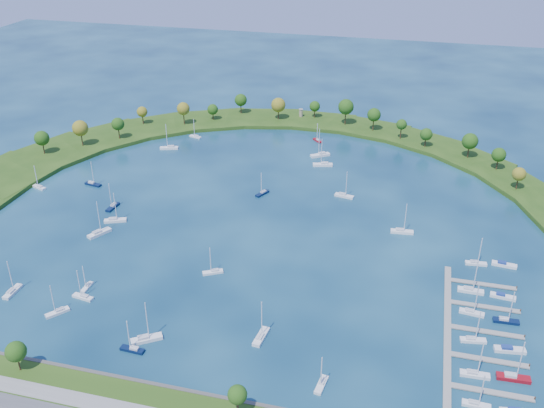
% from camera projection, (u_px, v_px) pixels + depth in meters
% --- Properties ---
extents(ground, '(700.00, 700.00, 0.00)m').
position_uv_depth(ground, '(258.00, 216.00, 256.43)').
color(ground, '#07243F').
rests_on(ground, ground).
extents(breakwater, '(286.74, 247.64, 2.00)m').
position_uv_depth(breakwater, '(196.00, 159.00, 308.02)').
color(breakwater, '#254713').
rests_on(breakwater, ground).
extents(breakwater_trees, '(237.27, 95.48, 15.08)m').
position_uv_depth(breakwater_trees, '(279.00, 121.00, 329.23)').
color(breakwater_trees, '#382314').
rests_on(breakwater_trees, breakwater).
extents(harbor_tower, '(2.60, 2.60, 4.69)m').
position_uv_depth(harbor_tower, '(301.00, 113.00, 359.85)').
color(harbor_tower, gray).
rests_on(harbor_tower, breakwater).
extents(dock_system, '(24.28, 82.00, 1.60)m').
position_uv_depth(dock_system, '(472.00, 343.00, 184.99)').
color(dock_system, gray).
rests_on(dock_system, ground).
extents(moored_boat_0, '(1.78, 6.35, 9.33)m').
position_uv_depth(moored_boat_0, '(87.00, 286.00, 210.37)').
color(moored_boat_0, white).
rests_on(moored_boat_0, ground).
extents(moored_boat_1, '(9.34, 5.96, 13.35)m').
position_uv_depth(moored_boat_1, '(115.00, 220.00, 251.94)').
color(moored_boat_1, white).
rests_on(moored_boat_1, ground).
extents(moored_boat_2, '(3.45, 9.23, 13.25)m').
position_uv_depth(moored_boat_2, '(261.00, 336.00, 186.97)').
color(moored_boat_2, white).
rests_on(moored_boat_2, ground).
extents(moored_boat_3, '(9.22, 3.34, 13.27)m').
position_uv_depth(moored_boat_3, '(402.00, 231.00, 243.78)').
color(moored_boat_3, white).
rests_on(moored_boat_3, ground).
extents(moored_boat_4, '(6.10, 6.36, 10.13)m').
position_uv_depth(moored_boat_4, '(318.00, 140.00, 331.15)').
color(moored_boat_4, maroon).
rests_on(moored_boat_4, ground).
extents(moored_boat_5, '(2.88, 8.36, 12.08)m').
position_uv_depth(moored_boat_5, '(113.00, 206.00, 262.59)').
color(moored_boat_5, '#091839').
rests_on(moored_boat_5, ground).
extents(moored_boat_6, '(9.86, 5.29, 13.95)m').
position_uv_depth(moored_boat_6, '(169.00, 147.00, 321.38)').
color(moored_boat_6, white).
rests_on(moored_boat_6, ground).
extents(moored_boat_7, '(6.45, 7.45, 11.38)m').
position_uv_depth(moored_boat_7, '(57.00, 311.00, 197.84)').
color(moored_boat_7, white).
rests_on(moored_boat_7, ground).
extents(moored_boat_8, '(7.14, 9.99, 14.50)m').
position_uv_depth(moored_boat_8, '(99.00, 232.00, 242.59)').
color(moored_boat_8, white).
rests_on(moored_boat_8, ground).
extents(moored_boat_9, '(9.45, 7.66, 14.13)m').
position_uv_depth(moored_boat_9, '(146.00, 338.00, 186.01)').
color(moored_boat_9, white).
rests_on(moored_boat_9, ground).
extents(moored_boat_10, '(7.46, 4.05, 10.56)m').
position_uv_depth(moored_boat_10, '(195.00, 136.00, 336.06)').
color(moored_boat_10, white).
rests_on(moored_boat_10, ground).
extents(moored_boat_11, '(7.91, 4.54, 11.23)m').
position_uv_depth(moored_boat_11, '(39.00, 187.00, 279.75)').
color(moored_boat_11, white).
rests_on(moored_boat_11, ground).
extents(moored_boat_12, '(7.49, 5.42, 10.90)m').
position_uv_depth(moored_boat_12, '(213.00, 271.00, 218.42)').
color(moored_boat_12, white).
rests_on(moored_boat_12, ground).
extents(moored_boat_13, '(10.12, 4.98, 14.33)m').
position_uv_depth(moored_boat_13, '(323.00, 164.00, 302.06)').
color(moored_boat_13, white).
rests_on(moored_boat_13, ground).
extents(moored_boat_14, '(3.01, 7.58, 10.84)m').
position_uv_depth(moored_boat_14, '(321.00, 384.00, 169.18)').
color(moored_boat_14, white).
rests_on(moored_boat_14, ground).
extents(moored_boat_15, '(5.17, 7.68, 11.04)m').
position_uv_depth(moored_boat_15, '(262.00, 193.00, 274.18)').
color(moored_boat_15, '#091839').
rests_on(moored_boat_15, ground).
extents(moored_boat_16, '(2.43, 8.54, 12.53)m').
position_uv_depth(moored_boat_16, '(12.00, 291.00, 207.77)').
color(moored_boat_16, white).
rests_on(moored_boat_16, ground).
extents(moored_boat_17, '(7.66, 2.55, 11.10)m').
position_uv_depth(moored_boat_17, '(132.00, 349.00, 181.96)').
color(moored_boat_17, '#091839').
rests_on(moored_boat_17, ground).
extents(moored_boat_18, '(7.81, 3.24, 11.14)m').
position_uv_depth(moored_boat_18, '(83.00, 296.00, 205.14)').
color(moored_boat_18, white).
rests_on(moored_boat_18, ground).
extents(moored_boat_19, '(8.88, 3.96, 12.62)m').
position_uv_depth(moored_boat_19, '(344.00, 195.00, 271.92)').
color(moored_boat_19, white).
rests_on(moored_boat_19, ground).
extents(moored_boat_20, '(8.49, 3.73, 12.07)m').
position_uv_depth(moored_boat_20, '(93.00, 183.00, 282.59)').
color(moored_boat_20, '#091839').
rests_on(moored_boat_20, ground).
extents(moored_boat_21, '(10.03, 8.16, 15.02)m').
position_uv_depth(moored_boat_21, '(320.00, 154.00, 312.77)').
color(moored_boat_21, white).
rests_on(moored_boat_21, ground).
extents(docked_boat_0, '(7.62, 2.41, 11.09)m').
position_uv_depth(docked_boat_0, '(476.00, 404.00, 162.58)').
color(docked_boat_0, white).
rests_on(docked_boat_0, ground).
extents(docked_boat_2, '(8.40, 2.62, 12.24)m').
position_uv_depth(docked_boat_2, '(475.00, 374.00, 172.59)').
color(docked_boat_2, white).
rests_on(docked_boat_2, ground).
extents(docked_boat_3, '(9.42, 3.03, 13.69)m').
position_uv_depth(docked_boat_3, '(513.00, 377.00, 171.39)').
color(docked_boat_3, maroon).
rests_on(docked_boat_3, ground).
extents(docked_boat_4, '(8.10, 3.41, 11.54)m').
position_uv_depth(docked_boat_4, '(473.00, 339.00, 185.68)').
color(docked_boat_4, white).
rests_on(docked_boat_4, ground).
extents(docked_boat_5, '(9.45, 3.78, 1.87)m').
position_uv_depth(docked_boat_5, '(509.00, 349.00, 181.88)').
color(docked_boat_5, white).
rests_on(docked_boat_5, ground).
extents(docked_boat_6, '(8.14, 3.12, 11.66)m').
position_uv_depth(docked_boat_6, '(472.00, 312.00, 197.66)').
color(docked_boat_6, white).
rests_on(docked_boat_6, ground).
extents(docked_boat_7, '(8.22, 2.64, 11.95)m').
position_uv_depth(docked_boat_7, '(506.00, 320.00, 193.87)').
color(docked_boat_7, '#091839').
rests_on(docked_boat_7, ground).
extents(docked_boat_8, '(8.81, 2.66, 12.87)m').
position_uv_depth(docked_boat_8, '(471.00, 290.00, 208.32)').
color(docked_boat_8, white).
rests_on(docked_boat_8, ground).
extents(docked_boat_9, '(8.54, 3.22, 1.70)m').
position_uv_depth(docked_boat_9, '(503.00, 296.00, 205.56)').
color(docked_boat_9, white).
rests_on(docked_boat_9, ground).
extents(docked_boat_10, '(7.88, 2.85, 11.34)m').
position_uv_depth(docked_boat_10, '(476.00, 263.00, 223.43)').
color(docked_boat_10, white).
rests_on(docked_boat_10, ground).
extents(docked_boat_11, '(9.03, 3.45, 1.80)m').
position_uv_depth(docked_boat_11, '(504.00, 264.00, 222.69)').
color(docked_boat_11, white).
rests_on(docked_boat_11, ground).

